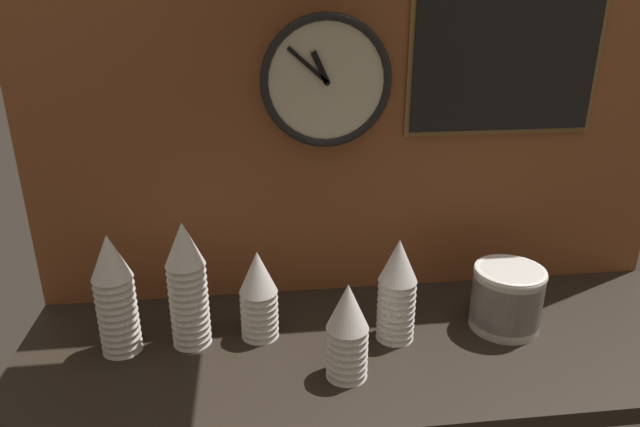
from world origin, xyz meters
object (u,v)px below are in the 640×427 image
Objects in this scene: bowl_stack_right at (507,297)px; cup_stack_far_left at (115,294)px; cup_stack_center_right at (397,290)px; menu_board at (508,44)px; wall_clock at (326,82)px; cup_stack_left at (187,284)px; cup_stack_center_left at (259,295)px; cup_stack_center at (347,331)px.

cup_stack_far_left is at bearing 179.24° from bowl_stack_right.
cup_stack_center_right is 0.63m from menu_board.
cup_stack_left is at bearing -149.86° from wall_clock.
cup_stack_left is 0.46m from cup_stack_center_right.
cup_stack_left is 1.20× the size of cup_stack_center_right.
menu_board is (0.30, 0.23, 0.50)m from cup_stack_center_right.
cup_stack_far_left is at bearing -176.31° from cup_stack_center_left.
cup_stack_center is (0.33, -0.16, -0.04)m from cup_stack_left.
cup_stack_center_left is 0.87× the size of cup_stack_center_right.
cup_stack_far_left is (-0.30, -0.02, 0.03)m from cup_stack_center_left.
cup_stack_center_left is 1.29× the size of bowl_stack_right.
menu_board reaches higher than cup_stack_center.
cup_stack_center_right is at bearing -2.31° from cup_stack_far_left.
wall_clock is at bearing 46.08° from cup_stack_center_left.
cup_stack_left reaches higher than cup_stack_center_left.
cup_stack_left is at bearing 178.21° from bowl_stack_right.
wall_clock is at bearing 89.83° from cup_stack_center.
wall_clock is at bearing 151.78° from bowl_stack_right.
cup_stack_center_left is at bearing 171.78° from cup_stack_center_right.
cup_stack_center is 0.76m from menu_board.
cup_stack_left is 1.06× the size of cup_stack_far_left.
cup_stack_left is 1.38× the size of cup_stack_center_left.
cup_stack_left is at bearing -165.22° from menu_board.
cup_stack_far_left is at bearing -175.84° from cup_stack_left.
cup_stack_center_right is at bearing -177.21° from bowl_stack_right.
cup_stack_far_left reaches higher than cup_stack_center_left.
cup_stack_center_right is at bearing 43.04° from cup_stack_center.
cup_stack_center is at bearing -25.90° from cup_stack_left.
wall_clock is (0.48, 0.20, 0.41)m from cup_stack_far_left.
cup_stack_far_left reaches higher than cup_stack_center.
cup_stack_left is 0.92m from menu_board.
wall_clock is (0.18, 0.18, 0.44)m from cup_stack_center_left.
cup_stack_center_left is at bearing 176.88° from bowl_stack_right.
menu_board is (0.76, 0.20, 0.48)m from cup_stack_left.
cup_stack_center reaches higher than bowl_stack_right.
bowl_stack_right is 0.35× the size of menu_board.
cup_stack_far_left is at bearing 177.69° from cup_stack_center_right.
cup_stack_center_right is 1.49× the size of bowl_stack_right.
cup_stack_center is at bearing -136.96° from cup_stack_center_right.
menu_board is at bearing 39.87° from cup_stack_center.
cup_stack_left is 0.15m from cup_stack_far_left.
cup_stack_center_right is 0.80× the size of wall_clock.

